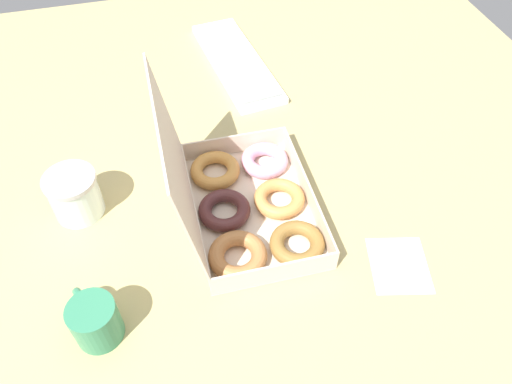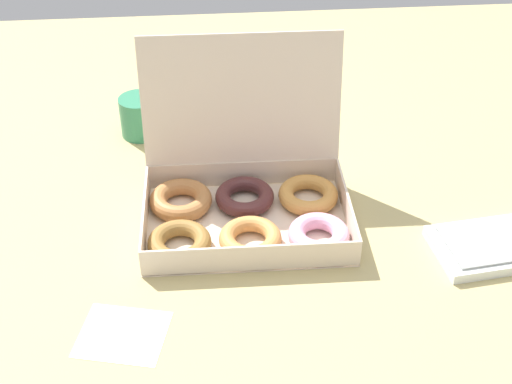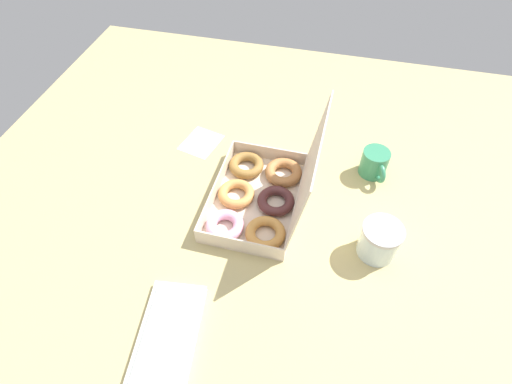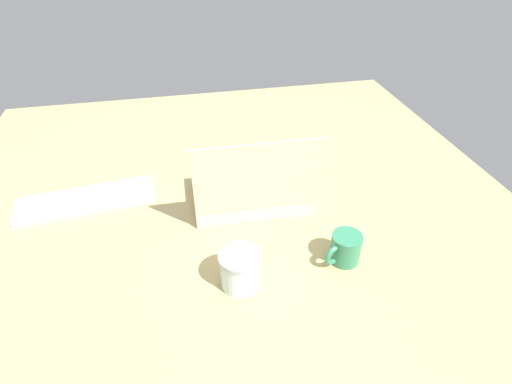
% 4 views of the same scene
% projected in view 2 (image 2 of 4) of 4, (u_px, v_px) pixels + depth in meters
% --- Properties ---
extents(ground_plane, '(1.80, 1.80, 0.02)m').
position_uv_depth(ground_plane, '(279.00, 222.00, 1.25)').
color(ground_plane, tan).
extents(donut_box, '(0.37, 0.29, 0.29)m').
position_uv_depth(donut_box, '(245.00, 203.00, 1.22)').
color(donut_box, beige).
rests_on(donut_box, ground_plane).
extents(coffee_mug, '(0.11, 0.08, 0.08)m').
position_uv_depth(coffee_mug, '(141.00, 115.00, 1.44)').
color(coffee_mug, '#33815C').
rests_on(coffee_mug, ground_plane).
extents(glass_jar, '(0.10, 0.10, 0.10)m').
position_uv_depth(glass_jar, '(277.00, 101.00, 1.48)').
color(glass_jar, silver).
rests_on(glass_jar, ground_plane).
extents(paper_napkin, '(0.15, 0.13, 0.00)m').
position_uv_depth(paper_napkin, '(123.00, 334.00, 1.03)').
color(paper_napkin, white).
rests_on(paper_napkin, ground_plane).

